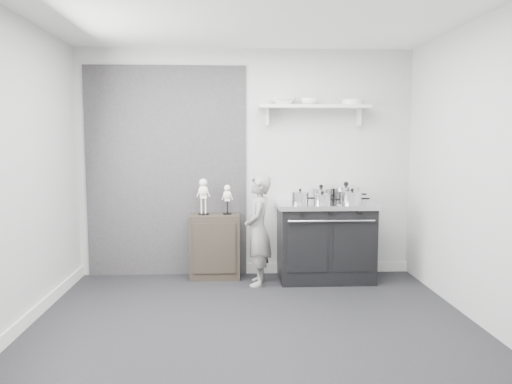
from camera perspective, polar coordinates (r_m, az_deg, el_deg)
ground at (r=4.51m, az=-0.35°, el=-15.22°), size 4.00×4.00×0.00m
room_shell at (r=4.35m, az=-1.63°, el=6.07°), size 4.02×3.62×2.71m
wall_shelf at (r=5.97m, az=6.68°, el=9.56°), size 1.30×0.26×0.24m
stove at (r=5.90m, az=7.90°, el=-5.54°), size 1.13×0.71×0.91m
side_cabinet at (r=5.95m, az=-4.72°, el=-6.18°), size 0.58×0.34×0.76m
child at (r=5.60m, az=0.24°, el=-4.40°), size 0.34×0.48×1.24m
pot_front_left at (r=5.68m, az=5.07°, el=-0.63°), size 0.29×0.20×0.17m
pot_back_left at (r=5.96m, az=7.44°, el=-0.29°), size 0.36×0.27×0.20m
pot_back_right at (r=6.00m, az=10.24°, el=-0.17°), size 0.41×0.32×0.23m
pot_front_right at (r=5.70m, az=10.93°, el=-0.67°), size 0.31×0.22×0.18m
pot_front_center at (r=5.68m, az=7.59°, el=-0.79°), size 0.29×0.21×0.15m
skeleton_full at (r=5.85m, az=-6.04°, el=-0.21°), size 0.14×0.09×0.49m
skeleton_torso at (r=5.85m, az=-3.30°, el=-0.62°), size 0.11×0.07×0.40m
bowl_large at (r=5.92m, az=3.14°, el=10.29°), size 0.30×0.30×0.07m
bowl_small at (r=5.96m, az=6.08°, el=10.23°), size 0.23×0.23×0.07m
plate_stack at (r=6.06m, az=10.99°, el=10.03°), size 0.26×0.26×0.06m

